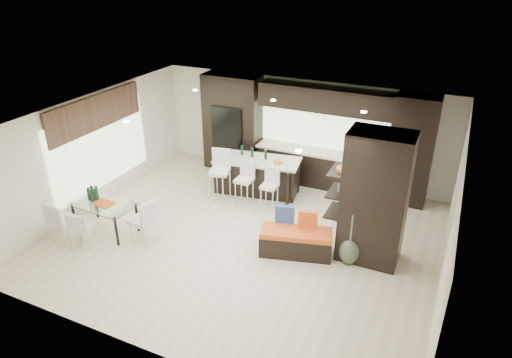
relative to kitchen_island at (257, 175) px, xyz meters
The scene contains 22 objects.
ground 2.25m from the kitchen_island, 72.61° to the right, with size 8.00×8.00×0.00m, color beige.
back_wall 1.79m from the kitchen_island, 64.64° to the left, with size 8.00×0.02×2.70m, color silver.
left_wall 4.05m from the kitchen_island, 147.75° to the right, with size 0.02×7.00×2.70m, color silver.
right_wall 5.19m from the kitchen_island, 24.33° to the right, with size 0.02×7.00×2.70m, color silver.
ceiling 3.15m from the kitchen_island, 72.61° to the right, with size 8.00×7.00×0.02m, color white.
window_left 3.92m from the kitchen_island, 149.97° to the right, with size 0.04×3.20×1.90m, color #B2D199.
window_back 2.15m from the kitchen_island, 47.03° to the left, with size 3.40×0.04×1.20m, color #B2D199.
stone_accent 4.19m from the kitchen_island, 149.74° to the right, with size 0.08×3.00×0.80m, color brown.
ceiling_spots 2.98m from the kitchen_island, 70.43° to the right, with size 4.00×3.00×0.02m, color white.
back_cabinetry 1.81m from the kitchen_island, 42.49° to the left, with size 6.80×0.68×2.70m, color black.
refrigerator 1.68m from the kitchen_island, 140.76° to the left, with size 0.90×0.68×1.90m, color black.
partition_column 3.79m from the kitchen_island, 27.64° to the right, with size 1.20×0.80×2.70m, color black.
kitchen_island is the anchor object (origin of this frame).
stool_left 1.04m from the kitchen_island, 129.77° to the right, with size 0.46×0.46×1.05m, color silver.
stool_mid 0.76m from the kitchen_island, 90.00° to the right, with size 0.40×0.40×0.90m, color silver.
stool_right 1.00m from the kitchen_island, 48.64° to the right, with size 0.38×0.38×0.85m, color silver.
bench 2.91m from the kitchen_island, 49.64° to the right, with size 1.45×0.56×0.56m, color black.
floor_vase 3.61m from the kitchen_island, 34.90° to the right, with size 0.41×0.41×1.12m, color #425039, non-canonical shape.
dining_table 3.87m from the kitchen_island, 125.61° to the right, with size 1.42×0.80×0.68m, color white.
chair_near 4.45m from the kitchen_island, 120.41° to the right, with size 0.43×0.43×0.79m, color silver.
chair_far 4.72m from the kitchen_island, 124.83° to the right, with size 0.50×0.50×0.93m, color silver.
chair_end 3.37m from the kitchen_island, 111.12° to the right, with size 0.50×0.50×0.92m, color silver.
Camera 1 is at (3.75, -7.52, 5.53)m, focal length 32.00 mm.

